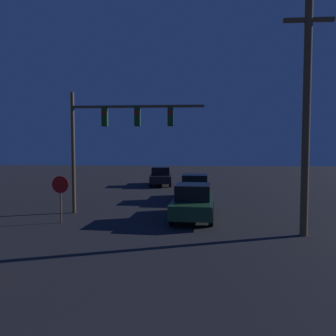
% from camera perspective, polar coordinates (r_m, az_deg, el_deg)
% --- Properties ---
extents(car_near, '(2.11, 4.53, 1.63)m').
position_cam_1_polar(car_near, '(15.17, 4.42, -5.90)').
color(car_near, '#1E4728').
rests_on(car_near, ground_plane).
extents(car_mid, '(1.97, 4.47, 1.63)m').
position_cam_1_polar(car_mid, '(20.71, 4.70, -3.39)').
color(car_mid, navy).
rests_on(car_mid, ground_plane).
extents(car_far, '(2.07, 4.51, 1.63)m').
position_cam_1_polar(car_far, '(28.77, -1.27, -1.46)').
color(car_far, black).
rests_on(car_far, ground_plane).
extents(traffic_signal_mast, '(6.59, 0.30, 6.02)m').
position_cam_1_polar(traffic_signal_mast, '(16.49, -9.69, 6.67)').
color(traffic_signal_mast, brown).
rests_on(traffic_signal_mast, ground_plane).
extents(stop_sign, '(0.74, 0.07, 2.05)m').
position_cam_1_polar(stop_sign, '(14.98, -18.21, -3.70)').
color(stop_sign, brown).
rests_on(stop_sign, ground_plane).
extents(utility_pole, '(1.78, 0.28, 8.74)m').
position_cam_1_polar(utility_pole, '(13.13, 22.97, 8.79)').
color(utility_pole, brown).
rests_on(utility_pole, ground_plane).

